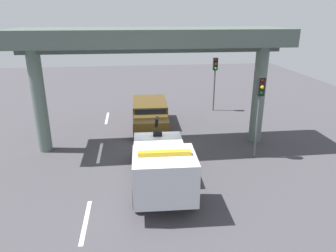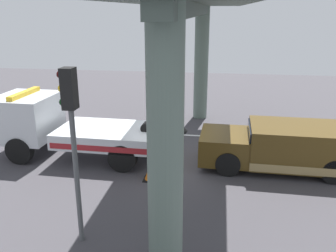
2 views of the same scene
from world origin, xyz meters
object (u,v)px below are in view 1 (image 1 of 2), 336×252
Objects in this scene: traffic_light_near at (215,73)px; tow_truck_white at (162,165)px; towed_van_green at (150,115)px; traffic_light_far at (260,100)px; traffic_cone_orange at (185,147)px.

tow_truck_white is at bearing -24.60° from traffic_light_near.
towed_van_green is at bearing -59.38° from traffic_light_near.
tow_truck_white is 1.72× the size of traffic_light_far.
traffic_cone_orange is at bearing 156.71° from tow_truck_white.
towed_van_green is 4.70m from traffic_cone_orange.
traffic_light_far is 4.60m from traffic_cone_orange.
traffic_cone_orange is (-1.09, -3.49, -2.78)m from traffic_light_far.
traffic_light_far is at bearing 117.62° from tow_truck_white.
traffic_light_near reaches higher than tow_truck_white.
tow_truck_white is 1.80× the size of traffic_light_near.
traffic_light_near is (-11.18, 5.12, 1.75)m from tow_truck_white.
tow_truck_white is 4.20m from traffic_cone_orange.
traffic_light_far is (-2.68, 5.12, 1.88)m from tow_truck_white.
towed_van_green is at bearing 179.82° from tow_truck_white.
tow_truck_white is at bearing -0.18° from towed_van_green.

